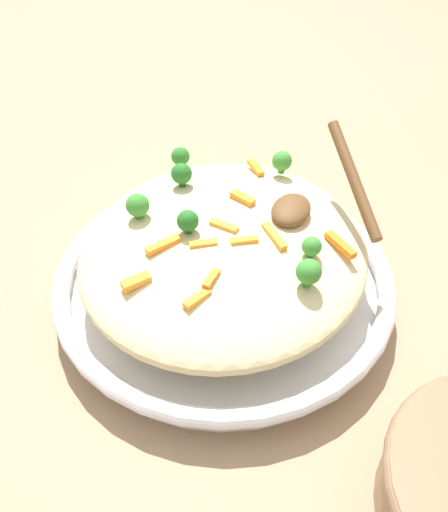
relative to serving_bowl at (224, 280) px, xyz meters
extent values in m
plane|color=#9E7F60|center=(0.00, 0.00, -0.02)|extent=(2.40, 2.40, 0.00)
cylinder|color=silver|center=(0.00, 0.00, -0.01)|extent=(0.34, 0.34, 0.02)
torus|color=silver|center=(0.00, 0.00, 0.01)|extent=(0.37, 0.37, 0.02)
torus|color=black|center=(0.00, 0.00, 0.01)|extent=(0.37, 0.37, 0.00)
ellipsoid|color=beige|center=(0.00, 0.00, 0.05)|extent=(0.32, 0.30, 0.06)
cube|color=orange|center=(-0.01, -0.03, 0.08)|extent=(0.02, 0.03, 0.01)
cube|color=orange|center=(0.01, -0.05, 0.08)|extent=(0.03, 0.04, 0.01)
cube|color=orange|center=(-0.10, -0.02, 0.07)|extent=(0.03, 0.02, 0.01)
cube|color=orange|center=(0.05, 0.00, 0.08)|extent=(0.02, 0.03, 0.01)
cube|color=orange|center=(-0.07, -0.02, 0.08)|extent=(0.02, 0.01, 0.01)
cube|color=orange|center=(0.12, 0.01, 0.07)|extent=(0.03, 0.03, 0.01)
cube|color=orange|center=(-0.10, 0.05, 0.07)|extent=(0.03, 0.02, 0.01)
cube|color=orange|center=(0.00, 0.00, 0.08)|extent=(0.01, 0.03, 0.01)
cube|color=orange|center=(-0.03, 0.01, 0.08)|extent=(0.02, 0.03, 0.01)
cube|color=orange|center=(0.03, -0.12, 0.07)|extent=(0.03, 0.04, 0.01)
cube|color=orange|center=(-0.05, 0.04, 0.08)|extent=(0.04, 0.03, 0.01)
cylinder|color=#296820|center=(0.09, 0.09, 0.07)|extent=(0.01, 0.01, 0.01)
sphere|color=#2D7A28|center=(0.09, 0.09, 0.09)|extent=(0.02, 0.02, 0.02)
cylinder|color=#377928|center=(-0.01, 0.09, 0.07)|extent=(0.01, 0.01, 0.01)
sphere|color=#3D8E33|center=(-0.01, 0.09, 0.09)|extent=(0.03, 0.03, 0.03)
cylinder|color=#377928|center=(0.00, -0.09, 0.07)|extent=(0.01, 0.01, 0.01)
sphere|color=#3D8E33|center=(0.00, -0.09, 0.08)|extent=(0.02, 0.02, 0.02)
cylinder|color=#205B1C|center=(-0.02, 0.03, 0.08)|extent=(0.01, 0.01, 0.01)
sphere|color=#236B23|center=(-0.02, 0.03, 0.09)|extent=(0.02, 0.02, 0.02)
cylinder|color=#205B1C|center=(0.06, 0.08, 0.07)|extent=(0.01, 0.01, 0.01)
sphere|color=#236B23|center=(0.06, 0.08, 0.09)|extent=(0.02, 0.02, 0.02)
cylinder|color=#377928|center=(0.13, -0.02, 0.07)|extent=(0.01, 0.01, 0.01)
sphere|color=#3D8E33|center=(0.13, -0.02, 0.09)|extent=(0.02, 0.02, 0.02)
cylinder|color=#377928|center=(-0.04, -0.10, 0.07)|extent=(0.01, 0.01, 0.01)
sphere|color=#3D8E33|center=(-0.04, -0.10, 0.09)|extent=(0.02, 0.02, 0.02)
ellipsoid|color=brown|center=(0.05, -0.06, 0.08)|extent=(0.06, 0.04, 0.02)
cylinder|color=brown|center=(0.09, -0.11, 0.11)|extent=(0.12, 0.09, 0.07)
camera|label=1|loc=(-0.38, -0.16, 0.43)|focal=37.14mm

